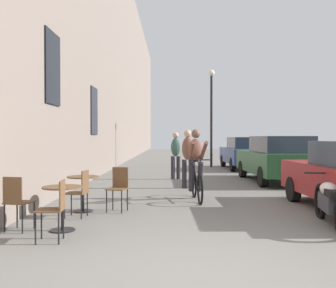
% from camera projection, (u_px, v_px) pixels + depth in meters
% --- Properties ---
extents(ground_plane, '(88.00, 88.00, 0.00)m').
position_uv_depth(ground_plane, '(208.00, 277.00, 4.22)').
color(ground_plane, slate).
extents(building_facade_left, '(0.54, 68.00, 11.94)m').
position_uv_depth(building_facade_left, '(106.00, 42.00, 18.14)').
color(building_facade_left, gray).
rests_on(building_facade_left, ground_plane).
extents(cafe_table_near, '(0.64, 0.64, 0.72)m').
position_uv_depth(cafe_table_near, '(62.00, 199.00, 6.30)').
color(cafe_table_near, black).
rests_on(cafe_table_near, ground_plane).
extents(cafe_chair_near_toward_street, '(0.46, 0.46, 0.89)m').
position_uv_depth(cafe_chair_near_toward_street, '(17.00, 200.00, 6.23)').
color(cafe_chair_near_toward_street, black).
rests_on(cafe_chair_near_toward_street, ground_plane).
extents(cafe_chair_near_toward_wall, '(0.41, 0.41, 0.89)m').
position_uv_depth(cafe_chair_near_toward_wall, '(55.00, 206.00, 5.65)').
color(cafe_chair_near_toward_wall, black).
rests_on(cafe_chair_near_toward_wall, ground_plane).
extents(cafe_table_mid, '(0.64, 0.64, 0.72)m').
position_uv_depth(cafe_table_mid, '(83.00, 186.00, 7.94)').
color(cafe_table_mid, black).
rests_on(cafe_table_mid, ground_plane).
extents(cafe_chair_mid_toward_street, '(0.43, 0.43, 0.89)m').
position_uv_depth(cafe_chair_mid_toward_street, '(80.00, 190.00, 7.35)').
color(cafe_chair_mid_toward_street, black).
rests_on(cafe_chair_mid_toward_street, ground_plane).
extents(cafe_chair_mid_toward_wall, '(0.46, 0.46, 0.89)m').
position_uv_depth(cafe_chair_mid_toward_wall, '(118.00, 186.00, 8.00)').
color(cafe_chair_mid_toward_wall, black).
rests_on(cafe_chair_mid_toward_wall, ground_plane).
extents(cyclist_on_bicycle, '(0.52, 1.76, 1.74)m').
position_uv_depth(cyclist_on_bicycle, '(196.00, 166.00, 9.43)').
color(cyclist_on_bicycle, black).
rests_on(cyclist_on_bicycle, ground_plane).
extents(pedestrian_near, '(0.34, 0.24, 1.73)m').
position_uv_depth(pedestrian_near, '(188.00, 155.00, 11.53)').
color(pedestrian_near, '#26262D').
rests_on(pedestrian_near, ground_plane).
extents(pedestrian_mid, '(0.36, 0.27, 1.69)m').
position_uv_depth(pedestrian_mid, '(176.00, 153.00, 13.99)').
color(pedestrian_mid, '#26262D').
rests_on(pedestrian_mid, ground_plane).
extents(street_lamp, '(0.32, 0.32, 4.90)m').
position_uv_depth(street_lamp, '(211.00, 105.00, 19.57)').
color(street_lamp, black).
rests_on(street_lamp, ground_plane).
extents(parked_car_second, '(1.95, 4.41, 1.55)m').
position_uv_depth(parked_car_second, '(277.00, 158.00, 13.12)').
color(parked_car_second, '#23512D').
rests_on(parked_car_second, ground_plane).
extents(parked_car_third, '(1.87, 4.29, 1.51)m').
position_uv_depth(parked_car_third, '(245.00, 153.00, 18.41)').
color(parked_car_third, '#384C84').
rests_on(parked_car_third, ground_plane).
extents(parked_motorcycle, '(0.62, 2.14, 0.92)m').
position_uv_depth(parked_motorcycle, '(330.00, 203.00, 6.60)').
color(parked_motorcycle, black).
rests_on(parked_motorcycle, ground_plane).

